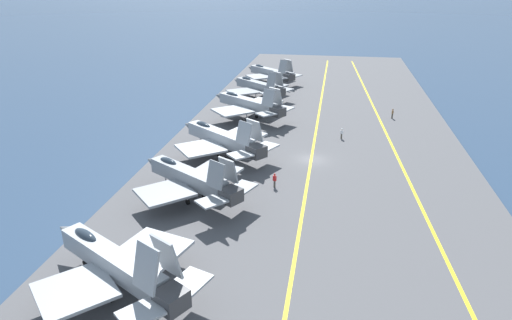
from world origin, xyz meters
The scene contains 13 objects.
ground_plane centered at (0.00, 0.00, 0.00)m, with size 2000.00×2000.00×0.00m, color navy.
carrier_deck centered at (0.00, 0.00, 0.20)m, with size 175.06×43.74×0.40m, color #4C4C4F.
deck_stripe_foul_line centered at (0.00, -12.03, 0.40)m, with size 157.55×0.36×0.01m, color yellow.
deck_stripe_centerline centered at (0.00, 0.00, 0.40)m, with size 157.55×0.36×0.01m, color yellow.
parked_jet_second centered at (-30.84, 13.68, 3.00)m, with size 13.27×16.07×6.77m.
parked_jet_third centered at (-14.26, 12.74, 3.01)m, with size 13.28×15.19×6.19m.
parked_jet_fourth centered at (-0.30, 12.60, 2.89)m, with size 14.25×16.07×6.30m.
parked_jet_fifth centered at (17.36, 12.19, 3.11)m, with size 14.11×16.05×6.36m.
parked_jet_sixth centered at (31.94, 12.95, 2.86)m, with size 13.79×14.24×6.11m.
parked_jet_seventh centered at (46.91, 12.60, 2.73)m, with size 13.60×14.59×6.01m.
crew_red_vest centered at (-9.63, 3.81, 1.38)m, with size 0.42×0.46×1.78m.
crew_brown_vest centered at (21.85, -12.91, 1.37)m, with size 0.40×0.28×1.76m.
crew_white_vest centered at (9.38, -4.06, 1.34)m, with size 0.43×0.46×1.71m.
Camera 1 is at (-58.72, -2.52, 24.14)m, focal length 32.00 mm.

